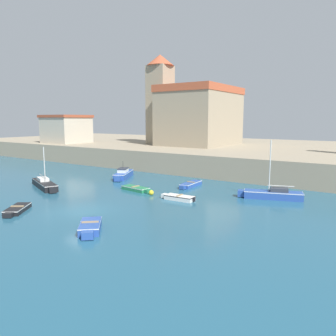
# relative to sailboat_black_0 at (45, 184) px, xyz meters

# --- Properties ---
(ground_plane) EXTENTS (200.00, 200.00, 0.00)m
(ground_plane) POSITION_rel_sailboat_black_0_xyz_m (10.50, -3.93, -0.43)
(ground_plane) COLOR #235670
(quay_seawall) EXTENTS (120.00, 40.00, 2.95)m
(quay_seawall) POSITION_rel_sailboat_black_0_xyz_m (10.50, 34.83, 1.05)
(quay_seawall) COLOR gray
(quay_seawall) RESTS_ON ground
(sailboat_black_0) EXTENTS (6.68, 3.62, 4.56)m
(sailboat_black_0) POSITION_rel_sailboat_black_0_xyz_m (0.00, 0.00, 0.00)
(sailboat_black_0) COLOR black
(sailboat_black_0) RESTS_ON ground
(dinghy_blue_1) EXTENTS (1.27, 4.22, 0.53)m
(dinghy_blue_1) POSITION_rel_sailboat_black_0_xyz_m (12.99, 9.69, -0.18)
(dinghy_blue_1) COLOR #284C9E
(dinghy_blue_1) RESTS_ON ground
(dinghy_green_2) EXTENTS (3.83, 1.61, 0.48)m
(dinghy_green_2) POSITION_rel_sailboat_black_0_xyz_m (9.30, 4.57, -0.20)
(dinghy_green_2) COLOR #237A4C
(dinghy_green_2) RESTS_ON ground
(dinghy_black_3) EXTENTS (2.83, 3.37, 0.48)m
(dinghy_black_3) POSITION_rel_sailboat_black_0_xyz_m (6.41, -7.17, -0.20)
(dinghy_black_3) COLOR black
(dinghy_black_3) RESTS_ON ground
(dinghy_white_4) EXTENTS (3.54, 1.21, 0.51)m
(dinghy_white_4) POSITION_rel_sailboat_black_0_xyz_m (15.24, 3.63, -0.19)
(dinghy_white_4) COLOR white
(dinghy_white_4) RESTS_ON ground
(dinghy_blue_5) EXTENTS (3.02, 3.21, 0.64)m
(dinghy_blue_5) POSITION_rel_sailboat_black_0_xyz_m (14.91, -7.07, -0.12)
(dinghy_blue_5) COLOR #284C9E
(dinghy_blue_5) RESTS_ON ground
(sailboat_blue_6) EXTENTS (6.00, 3.05, 5.60)m
(sailboat_blue_6) POSITION_rel_sailboat_black_0_xyz_m (22.36, 9.02, 0.03)
(sailboat_blue_6) COLOR #284C9E
(sailboat_blue_6) RESTS_ON ground
(motorboat_blue_7) EXTENTS (3.55, 5.51, 2.20)m
(motorboat_blue_7) POSITION_rel_sailboat_black_0_xyz_m (3.05, 9.54, 0.07)
(motorboat_blue_7) COLOR #284C9E
(motorboat_blue_7) RESTS_ON ground
(mooring_buoy) EXTENTS (0.50, 0.50, 0.50)m
(mooring_buoy) POSITION_rel_sailboat_black_0_xyz_m (11.89, 3.80, -0.18)
(mooring_buoy) COLOR yellow
(mooring_buoy) RESTS_ON ground
(church) EXTENTS (15.30, 14.82, 16.28)m
(church) POSITION_rel_sailboat_black_0_xyz_m (1.44, 30.71, 8.22)
(church) COLOR gray
(church) RESTS_ON quay_seawall
(harbor_shed_near_wharf) EXTENTS (7.88, 7.33, 5.40)m
(harbor_shed_near_wharf) POSITION_rel_sailboat_black_0_xyz_m (-21.50, 20.55, 5.25)
(harbor_shed_near_wharf) COLOR #BCB29E
(harbor_shed_near_wharf) RESTS_ON quay_seawall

